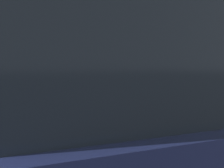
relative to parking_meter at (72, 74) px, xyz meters
The scene contains 3 objects.
parking_meter is the anchor object (origin of this frame).
pedestrian_at_meter 0.67m from the parking_meter, 13.88° to the left, with size 0.62×0.62×1.73m.
parked_hatchback_navy 1.77m from the parking_meter, 107.36° to the right, with size 4.05×1.87×1.81m.
Camera 1 is at (-1.83, -2.83, 1.27)m, focal length 82.32 mm.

